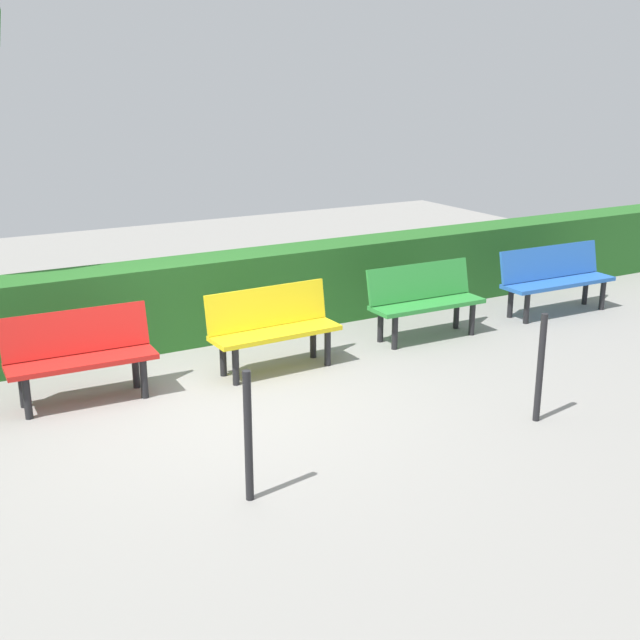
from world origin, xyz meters
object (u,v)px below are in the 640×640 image
bench_green (424,298)px  bench_yellow (272,325)px  bench_red (80,352)px  bench_blue (555,276)px

bench_green → bench_yellow: size_ratio=1.01×
bench_green → bench_red: 3.98m
bench_yellow → bench_red: size_ratio=1.01×
bench_blue → bench_yellow: 4.13m
bench_blue → bench_green: size_ratio=1.15×
bench_blue → bench_red: 6.08m
bench_yellow → bench_red: bearing=-5.4°
bench_blue → bench_yellow: (4.13, 0.09, -0.01)m
bench_yellow → bench_blue: bearing=179.5°
bench_green → bench_yellow: 2.03m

